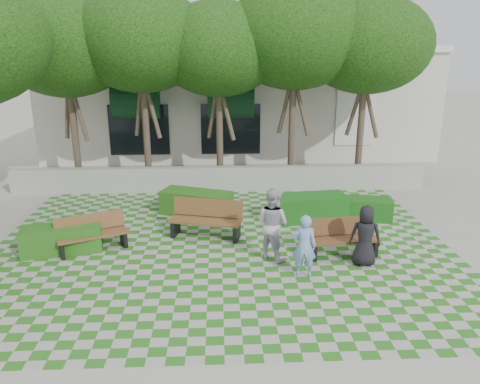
{
  "coord_description": "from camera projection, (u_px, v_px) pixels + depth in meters",
  "views": [
    {
      "loc": [
        -0.06,
        -10.28,
        5.07
      ],
      "look_at": [
        0.5,
        1.5,
        1.4
      ],
      "focal_mm": 35.0,
      "sensor_mm": 36.0,
      "label": 1
    }
  ],
  "objects": [
    {
      "name": "ground",
      "position": [
        222.0,
        266.0,
        11.32
      ],
      "size": [
        90.0,
        90.0,
        0.0
      ],
      "primitive_type": "plane",
      "color": "gray",
      "rests_on": "ground"
    },
    {
      "name": "lawn",
      "position": [
        222.0,
        249.0,
        12.27
      ],
      "size": [
        12.0,
        12.0,
        0.0
      ],
      "primitive_type": "plane",
      "color": "#2B721E",
      "rests_on": "ground"
    },
    {
      "name": "retaining_wall",
      "position": [
        220.0,
        179.0,
        17.1
      ],
      "size": [
        15.0,
        0.36,
        0.9
      ],
      "primitive_type": "cube",
      "color": "#9E9B93",
      "rests_on": "ground"
    },
    {
      "name": "bench_east",
      "position": [
        342.0,
        238.0,
        11.8
      ],
      "size": [
        1.85,
        0.8,
        0.94
      ],
      "rotation": [
        0.0,
        0.0,
        0.11
      ],
      "color": "#53341C",
      "rests_on": "ground"
    },
    {
      "name": "bench_mid",
      "position": [
        206.0,
        220.0,
        12.92
      ],
      "size": [
        2.08,
        1.13,
        1.04
      ],
      "rotation": [
        0.0,
        0.0,
        -0.25
      ],
      "color": "brown",
      "rests_on": "ground"
    },
    {
      "name": "bench_west",
      "position": [
        92.0,
        234.0,
        12.09
      ],
      "size": [
        1.85,
        1.27,
        0.93
      ],
      "rotation": [
        0.0,
        0.0,
        0.43
      ],
      "color": "brown",
      "rests_on": "ground"
    },
    {
      "name": "hedge_east",
      "position": [
        360.0,
        208.0,
        14.34
      ],
      "size": [
        1.98,
        1.11,
        0.65
      ],
      "primitive_type": "cube",
      "rotation": [
        0.0,
        0.0,
        -0.2
      ],
      "color": "#164D14",
      "rests_on": "ground"
    },
    {
      "name": "hedge_midright",
      "position": [
        309.0,
        208.0,
        14.22
      ],
      "size": [
        2.33,
        1.17,
        0.78
      ],
      "primitive_type": "cube",
      "rotation": [
        0.0,
        0.0,
        0.12
      ],
      "color": "#154E16",
      "rests_on": "ground"
    },
    {
      "name": "hedge_midleft",
      "position": [
        196.0,
        203.0,
        14.67
      ],
      "size": [
        2.34,
        1.62,
        0.76
      ],
      "primitive_type": "cube",
      "rotation": [
        0.0,
        0.0,
        -0.38
      ],
      "color": "#215115",
      "rests_on": "ground"
    },
    {
      "name": "hedge_west",
      "position": [
        62.0,
        239.0,
        12.03
      ],
      "size": [
        2.08,
        1.18,
        0.69
      ],
      "primitive_type": "cube",
      "rotation": [
        0.0,
        0.0,
        0.21
      ],
      "color": "#205316",
      "rests_on": "ground"
    },
    {
      "name": "person_blue",
      "position": [
        304.0,
        246.0,
        10.6
      ],
      "size": [
        0.6,
        0.45,
        1.5
      ],
      "primitive_type": "imported",
      "rotation": [
        0.0,
        0.0,
        2.96
      ],
      "color": "#789DDC",
      "rests_on": "ground"
    },
    {
      "name": "person_dark",
      "position": [
        365.0,
        236.0,
        11.18
      ],
      "size": [
        0.84,
        0.67,
        1.5
      ],
      "primitive_type": "imported",
      "rotation": [
        0.0,
        0.0,
        2.85
      ],
      "color": "black",
      "rests_on": "ground"
    },
    {
      "name": "person_white",
      "position": [
        272.0,
        224.0,
        11.49
      ],
      "size": [
        1.12,
        1.11,
        1.82
      ],
      "primitive_type": "imported",
      "rotation": [
        0.0,
        0.0,
        2.4
      ],
      "color": "#BBB3C5",
      "rests_on": "ground"
    },
    {
      "name": "tree_row",
      "position": [
        162.0,
        43.0,
        15.37
      ],
      "size": [
        17.7,
        13.4,
        7.41
      ],
      "color": "#47382B",
      "rests_on": "ground"
    },
    {
      "name": "building",
      "position": [
        237.0,
        99.0,
        24.04
      ],
      "size": [
        18.0,
        8.92,
        5.15
      ],
      "color": "beige",
      "rests_on": "ground"
    }
  ]
}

